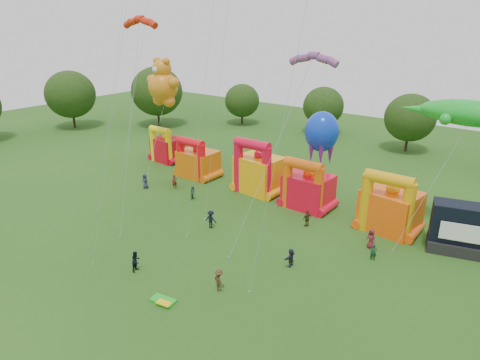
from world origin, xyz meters
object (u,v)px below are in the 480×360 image
Objects in this scene: bouncy_castle_0 at (166,147)px; spectator_4 at (307,219)px; bouncy_castle_2 at (258,172)px; octopus_kite at (311,155)px; stage_trailer at (473,231)px; teddy_bear_kite at (157,127)px; gecko_kite at (440,171)px; spectator_0 at (145,181)px.

bouncy_castle_0 is 3.00× the size of spectator_4.
bouncy_castle_2 is 7.13m from octopus_kite.
stage_trailer is at bearing -1.23° from bouncy_castle_2.
teddy_bear_kite is (3.78, -4.89, 4.71)m from bouncy_castle_0.
gecko_kite is (-3.86, 0.78, 4.94)m from stage_trailer.
gecko_kite reaches higher than octopus_kite.
bouncy_castle_0 is 0.35× the size of teddy_bear_kite.
bouncy_castle_0 is at bearing -178.49° from octopus_kite.
spectator_4 is (24.95, -1.91, -5.94)m from teddy_bear_kite.
spectator_4 is (28.73, -6.80, -1.23)m from bouncy_castle_0.
stage_trailer is at bearing 131.59° from spectator_4.
spectator_0 is at bearing -57.13° from spectator_4.
teddy_bear_kite is 36.22m from gecko_kite.
gecko_kite is (21.07, 0.24, 4.55)m from bouncy_castle_2.
stage_trailer is at bearing 3.63° from teddy_bear_kite.
octopus_kite reaches higher than bouncy_castle_0.
stage_trailer is 0.57× the size of gecko_kite.
spectator_0 reaches higher than spectator_4.
bouncy_castle_2 is 0.45× the size of teddy_bear_kite.
bouncy_castle_2 is 3.64× the size of spectator_0.
spectator_4 is at bearing -26.55° from bouncy_castle_2.
spectator_4 is at bearing -154.82° from gecko_kite.
bouncy_castle_0 is 0.53× the size of octopus_kite.
octopus_kite is at bearing 14.73° from teddy_bear_kite.
spectator_0 is (-18.51, -10.52, -4.44)m from octopus_kite.
gecko_kite is at bearing 5.25° from teddy_bear_kite.
stage_trailer is 3.98× the size of spectator_0.
gecko_kite is at bearing 168.58° from stage_trailer.
bouncy_castle_0 is at bearing 127.68° from teddy_bear_kite.
bouncy_castle_0 reaches higher than stage_trailer.
teddy_bear_kite reaches higher than bouncy_castle_0.
gecko_kite is at bearing 140.24° from spectator_4.
spectator_4 is at bearing -4.37° from teddy_bear_kite.
stage_trailer is at bearing -11.42° from gecko_kite.
teddy_bear_kite is 8.57× the size of spectator_4.
spectator_0 is at bearing -147.01° from bouncy_castle_2.
octopus_kite is at bearing 171.52° from gecko_kite.
bouncy_castle_0 is 0.78× the size of bouncy_castle_2.
teddy_bear_kite reaches higher than stage_trailer.
spectator_0 is at bearing -62.51° from teddy_bear_kite.
spectator_0 is (-33.47, -8.29, -6.28)m from gecko_kite.
bouncy_castle_2 is 0.52× the size of gecko_kite.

